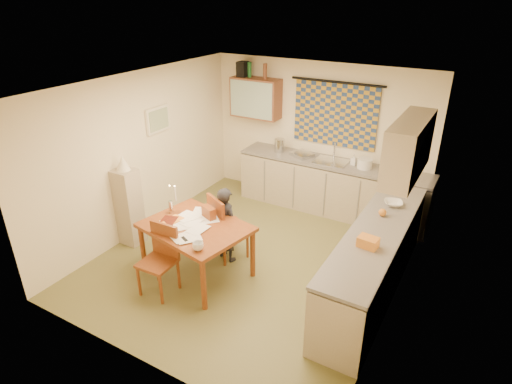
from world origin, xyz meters
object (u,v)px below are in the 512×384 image
Objects in this scene: stove at (352,300)px; shelf_stand at (129,207)px; dining_table at (197,250)px; person at (226,224)px; chair_far at (228,238)px; counter_right at (374,261)px; counter_back at (331,187)px.

shelf_stand is (-3.54, 0.19, 0.16)m from stove.
dining_table is 1.25× the size of shelf_stand.
dining_table is 1.34× the size of person.
chair_far is at bearing -65.93° from person.
person reaches higher than chair_far.
counter_right is 3.00× the size of chair_far.
stove is 2.10m from person.
shelf_stand reaches higher than counter_right.
dining_table is 1.40m from shelf_stand.
chair_far is (0.13, 0.57, -0.07)m from dining_table.
stove is 0.90× the size of chair_far.
chair_far reaches higher than counter_back.
chair_far reaches higher than counter_right.
counter_right is at bearing 90.00° from stove.
counter_back is 2.97m from stove.
shelf_stand reaches higher than stove.
chair_far is 0.88× the size of person.
dining_table is 0.55m from person.
stove is 3.55m from shelf_stand.
shelf_stand is (-3.54, -0.66, 0.15)m from counter_right.
counter_right is 2.62× the size of person.
person is at bearing 12.96° from shelf_stand.
counter_right is at bearing -145.92° from chair_far.
person is at bearing -109.49° from counter_back.
dining_table is (-2.17, -0.82, -0.07)m from counter_right.
counter_back is at bearing 47.69° from shelf_stand.
chair_far is 0.82× the size of shelf_stand.
counter_back is 2.94× the size of person.
person is (0.01, -0.07, 0.26)m from chair_far.
counter_back is 3.38m from shelf_stand.
counter_right reaches higher than stove.
person is at bearing 85.33° from dining_table.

